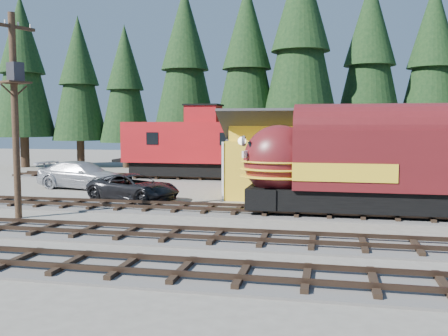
% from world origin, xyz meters
% --- Properties ---
extents(ground, '(120.00, 120.00, 0.00)m').
position_xyz_m(ground, '(0.00, 0.00, 0.00)').
color(ground, '#6B665B').
rests_on(ground, ground).
extents(track_spur, '(32.00, 3.20, 0.33)m').
position_xyz_m(track_spur, '(-10.00, 18.00, 0.06)').
color(track_spur, '#4C4947').
rests_on(track_spur, ground).
extents(depot, '(12.80, 7.00, 5.30)m').
position_xyz_m(depot, '(-0.00, 10.50, 2.96)').
color(depot, gold).
rests_on(depot, ground).
extents(conifer_backdrop, '(80.47, 23.71, 17.02)m').
position_xyz_m(conifer_backdrop, '(5.89, 23.99, 9.99)').
color(conifer_backdrop, black).
rests_on(conifer_backdrop, ground).
extents(locomotive, '(14.82, 2.95, 4.03)m').
position_xyz_m(locomotive, '(2.77, 4.00, 2.38)').
color(locomotive, black).
rests_on(locomotive, ground).
extents(caboose, '(10.61, 3.08, 5.52)m').
position_xyz_m(caboose, '(-10.83, 18.00, 2.72)').
color(caboose, black).
rests_on(caboose, ground).
extents(utility_pole, '(1.52, 2.17, 9.46)m').
position_xyz_m(utility_pole, '(-14.26, 0.38, 5.40)').
color(utility_pole, black).
rests_on(utility_pole, ground).
extents(pickup_truck_a, '(6.05, 4.13, 1.54)m').
position_xyz_m(pickup_truck_a, '(-11.07, 6.59, 0.77)').
color(pickup_truck_a, black).
rests_on(pickup_truck_a, ground).
extents(pickup_truck_b, '(6.66, 3.40, 1.85)m').
position_xyz_m(pickup_truck_b, '(-16.60, 10.95, 0.93)').
color(pickup_truck_b, '#ADAFB5').
rests_on(pickup_truck_b, ground).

